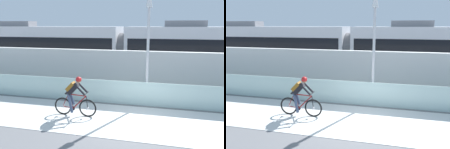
% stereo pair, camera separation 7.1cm
% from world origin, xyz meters
% --- Properties ---
extents(ground_plane, '(200.00, 200.00, 0.00)m').
position_xyz_m(ground_plane, '(0.00, 0.00, 0.00)').
color(ground_plane, slate).
extents(bike_path_deck, '(32.00, 3.20, 0.01)m').
position_xyz_m(bike_path_deck, '(0.00, 0.00, 0.01)').
color(bike_path_deck, silver).
rests_on(bike_path_deck, ground).
extents(glass_parapet, '(32.00, 0.05, 1.08)m').
position_xyz_m(glass_parapet, '(0.00, 1.85, 0.54)').
color(glass_parapet, silver).
rests_on(glass_parapet, ground).
extents(concrete_barrier_wall, '(32.00, 0.36, 2.27)m').
position_xyz_m(concrete_barrier_wall, '(0.00, 3.65, 1.13)').
color(concrete_barrier_wall, silver).
rests_on(concrete_barrier_wall, ground).
extents(tram_rail_near, '(32.00, 0.08, 0.01)m').
position_xyz_m(tram_rail_near, '(0.00, 6.13, 0.00)').
color(tram_rail_near, '#595654').
rests_on(tram_rail_near, ground).
extents(tram_rail_far, '(32.00, 0.08, 0.01)m').
position_xyz_m(tram_rail_far, '(0.00, 7.57, 0.00)').
color(tram_rail_far, '#595654').
rests_on(tram_rail_far, ground).
extents(tram, '(22.56, 2.54, 3.81)m').
position_xyz_m(tram, '(-1.81, 6.85, 1.89)').
color(tram, silver).
rests_on(tram, ground).
extents(cyclist_on_bike, '(1.77, 0.58, 1.61)m').
position_xyz_m(cyclist_on_bike, '(-2.41, -0.00, 0.80)').
color(cyclist_on_bike, black).
rests_on(cyclist_on_bike, ground).
extents(lamp_post_antenna, '(0.28, 0.28, 5.20)m').
position_xyz_m(lamp_post_antenna, '(0.21, 2.15, 3.29)').
color(lamp_post_antenna, gray).
rests_on(lamp_post_antenna, ground).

